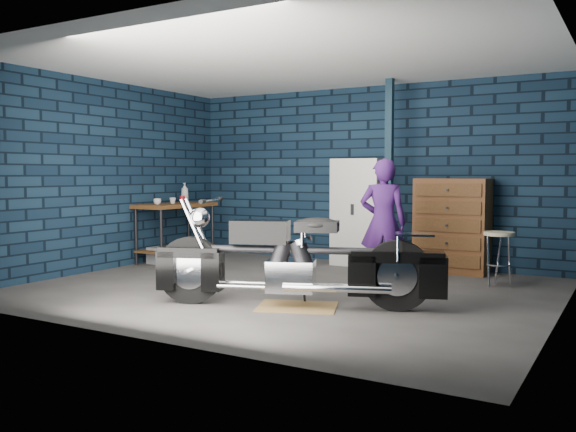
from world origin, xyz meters
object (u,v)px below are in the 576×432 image
Objects in this scene: person at (383,222)px; storage_bin at (163,256)px; motorcycle at (297,253)px; workbench at (176,232)px; locker at (359,212)px; tool_chest at (452,226)px; shop_stool at (499,259)px.

person is 3.86× the size of storage_bin.
workbench is at bearing 128.59° from motorcycle.
storage_bin is (-3.26, 1.61, -0.43)m from motorcycle.
tool_chest is (1.40, 0.00, -0.14)m from locker.
storage_bin is at bearing -86.64° from workbench.
shop_stool is (4.84, 0.31, -0.12)m from workbench.
locker is (2.66, 1.07, 0.34)m from workbench.
locker is at bearing -73.83° from person.
storage_bin is 4.31m from tool_chest.
person is 1.70m from locker.
motorcycle is 2.76m from shop_stool.
workbench is 2.10× the size of shop_stool.
motorcycle reaches higher than workbench.
tool_chest is (4.06, 1.07, 0.20)m from workbench.
shop_stool is (0.78, -0.76, -0.32)m from tool_chest.
workbench is 4.20m from tool_chest.
motorcycle is 3.81× the size of shop_stool.
tool_chest is at bearing 0.00° from locker.
shop_stool is at bearing -169.07° from person.
motorcycle is 1.63× the size of person.
workbench is at bearing -176.31° from shop_stool.
motorcycle reaches higher than storage_bin.
person is (0.31, 1.60, 0.22)m from motorcycle.
shop_stool is at bearing 7.72° from storage_bin.
storage_bin is at bearing -160.78° from tool_chest.
locker is 1.41m from tool_chest.
tool_chest reaches higher than motorcycle.
person is at bearing -5.57° from workbench.
tool_chest is at bearing 54.88° from motorcycle.
workbench is 3.82m from motorcycle.
workbench is 3.62m from person.
locker is at bearing 180.00° from tool_chest.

